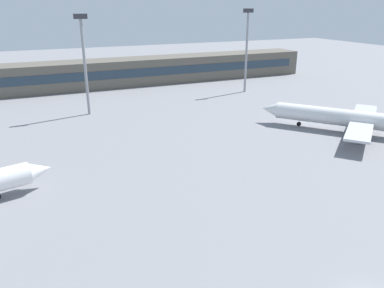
% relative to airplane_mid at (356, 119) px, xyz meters
% --- Properties ---
extents(ground_plane, '(400.00, 400.00, 0.00)m').
position_rel_airplane_mid_xyz_m(ground_plane, '(-38.06, 0.80, -3.22)').
color(ground_plane, gray).
extents(terminal_building, '(149.65, 12.13, 9.00)m').
position_rel_airplane_mid_xyz_m(terminal_building, '(-38.06, 73.11, 1.28)').
color(terminal_building, '#5B564C').
rests_on(terminal_building, ground_plane).
extents(airplane_mid, '(30.32, 34.80, 10.55)m').
position_rel_airplane_mid_xyz_m(airplane_mid, '(0.00, 0.00, 0.00)').
color(airplane_mid, silver).
rests_on(airplane_mid, ground_plane).
extents(floodlight_tower_west, '(3.20, 0.80, 24.72)m').
position_rel_airplane_mid_xyz_m(floodlight_tower_west, '(-50.71, 39.91, 11.15)').
color(floodlight_tower_west, gray).
rests_on(floodlight_tower_west, ground_plane).
extents(floodlight_tower_east, '(3.20, 0.80, 25.55)m').
position_rel_airplane_mid_xyz_m(floodlight_tower_east, '(0.23, 46.71, 11.57)').
color(floodlight_tower_east, gray).
rests_on(floodlight_tower_east, ground_plane).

